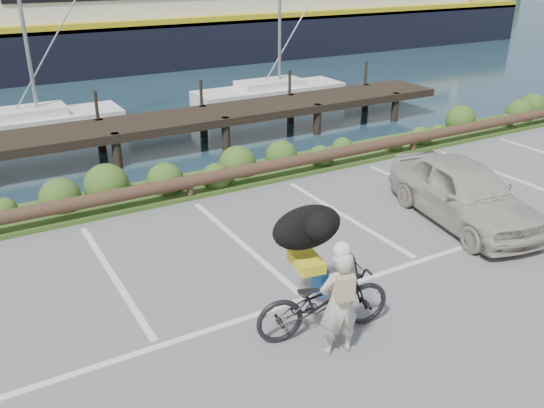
{
  "coord_description": "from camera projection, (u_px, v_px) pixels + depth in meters",
  "views": [
    {
      "loc": [
        -4.63,
        -7.28,
        5.31
      ],
      "look_at": [
        0.26,
        1.17,
        1.1
      ],
      "focal_mm": 38.0,
      "sensor_mm": 36.0,
      "label": 1
    }
  ],
  "objects": [
    {
      "name": "ground",
      "position": [
        293.0,
        288.0,
        10.02
      ],
      "size": [
        72.0,
        72.0,
        0.0
      ],
      "primitive_type": "plane",
      "color": "slate"
    },
    {
      "name": "vegetation_strip",
      "position": [
        180.0,
        188.0,
        14.21
      ],
      "size": [
        34.0,
        1.6,
        0.1
      ],
      "primitive_type": "cube",
      "color": "#3D5B21",
      "rests_on": "ground"
    },
    {
      "name": "log_rail",
      "position": [
        191.0,
        199.0,
        13.68
      ],
      "size": [
        32.0,
        0.3,
        0.6
      ],
      "primitive_type": null,
      "color": "#443021",
      "rests_on": "ground"
    },
    {
      "name": "bicycle",
      "position": [
        324.0,
        300.0,
        8.63
      ],
      "size": [
        2.24,
        1.11,
        1.12
      ],
      "primitive_type": "imported",
      "rotation": [
        0.0,
        0.0,
        1.39
      ],
      "color": "black",
      "rests_on": "ground"
    },
    {
      "name": "cyclist",
      "position": [
        339.0,
        303.0,
        8.1
      ],
      "size": [
        0.66,
        0.5,
        1.65
      ],
      "primitive_type": "imported",
      "rotation": [
        0.0,
        0.0,
        2.96
      ],
      "color": "beige",
      "rests_on": "ground"
    },
    {
      "name": "dog",
      "position": [
        307.0,
        227.0,
        8.87
      ],
      "size": [
        0.79,
        1.29,
        0.69
      ],
      "primitive_type": "ellipsoid",
      "rotation": [
        0.0,
        0.0,
        1.39
      ],
      "color": "black",
      "rests_on": "bicycle"
    },
    {
      "name": "parked_car",
      "position": [
        464.0,
        192.0,
        12.29
      ],
      "size": [
        2.31,
        4.23,
        1.36
      ],
      "primitive_type": "imported",
      "rotation": [
        0.0,
        0.0,
        -0.18
      ],
      "color": "#B1A99C",
      "rests_on": "ground"
    }
  ]
}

